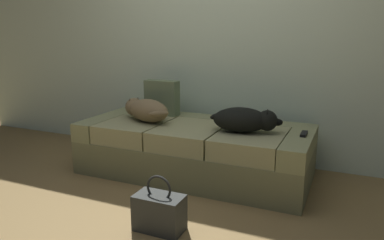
# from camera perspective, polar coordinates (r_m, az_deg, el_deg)

# --- Properties ---
(ground_plane) EXTENTS (10.00, 10.00, 0.00)m
(ground_plane) POSITION_cam_1_polar(r_m,az_deg,el_deg) (2.57, -9.36, -16.02)
(ground_plane) COLOR olive
(back_wall) EXTENTS (6.40, 0.10, 2.80)m
(back_wall) POSITION_cam_1_polar(r_m,az_deg,el_deg) (3.74, 4.28, 15.54)
(back_wall) COLOR silver
(back_wall) RESTS_ON ground
(couch) EXTENTS (2.03, 0.89, 0.46)m
(couch) POSITION_cam_1_polar(r_m,az_deg,el_deg) (3.33, 0.36, -4.58)
(couch) COLOR #73744E
(couch) RESTS_ON ground
(dog_tan) EXTENTS (0.59, 0.40, 0.21)m
(dog_tan) POSITION_cam_1_polar(r_m,az_deg,el_deg) (3.39, -7.18, 1.57)
(dog_tan) COLOR olive
(dog_tan) RESTS_ON couch
(dog_dark) EXTENTS (0.60, 0.33, 0.20)m
(dog_dark) POSITION_cam_1_polar(r_m,az_deg,el_deg) (3.01, 8.25, 0.03)
(dog_dark) COLOR black
(dog_dark) RESTS_ON couch
(tv_remote) EXTENTS (0.04, 0.15, 0.02)m
(tv_remote) POSITION_cam_1_polar(r_m,az_deg,el_deg) (3.04, 16.99, -2.07)
(tv_remote) COLOR black
(tv_remote) RESTS_ON couch
(throw_pillow) EXTENTS (0.34, 0.12, 0.34)m
(throw_pillow) POSITION_cam_1_polar(r_m,az_deg,el_deg) (3.64, -4.70, 3.48)
(throw_pillow) COLOR #697955
(throw_pillow) RESTS_ON couch
(handbag) EXTENTS (0.32, 0.18, 0.38)m
(handbag) POSITION_cam_1_polar(r_m,az_deg,el_deg) (2.45, -5.10, -14.05)
(handbag) COLOR #343734
(handbag) RESTS_ON ground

